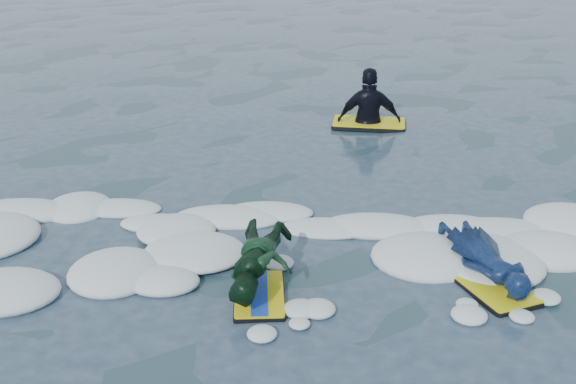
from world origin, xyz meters
name	(u,v)px	position (x,y,z in m)	size (l,w,h in m)	color
ground	(267,285)	(0.00, 0.00, 0.00)	(120.00, 120.00, 0.00)	#162C35
foam_band	(274,240)	(0.00, 1.03, 0.00)	(12.00, 3.10, 0.30)	silver
prone_woman_unit	(487,261)	(2.28, 0.26, 0.21)	(0.98, 1.66, 0.40)	black
prone_child_unit	(261,265)	(-0.05, -0.09, 0.28)	(0.86, 1.45, 0.54)	black
waiting_rider_unit	(369,122)	(1.32, 5.42, 0.08)	(1.30, 0.79, 1.86)	black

